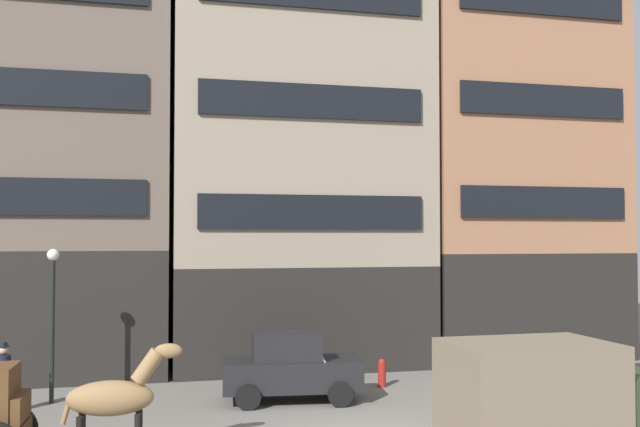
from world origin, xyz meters
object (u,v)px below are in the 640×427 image
object	(u,v)px
pedestrian_officer	(3,375)
streetlamp_curbside	(53,303)
delivery_truck_near	(559,409)
fire_hydrant_curbside	(382,372)
sedan_light	(290,367)
draft_horse	(115,397)

from	to	relation	value
pedestrian_officer	streetlamp_curbside	size ratio (longest dim) A/B	0.44
delivery_truck_near	fire_hydrant_curbside	xyz separation A→B (m)	(-0.26, 8.98, -1.00)
delivery_truck_near	streetlamp_curbside	xyz separation A→B (m)	(-9.50, 9.06, 1.25)
sedan_light	draft_horse	bearing A→B (deg)	-135.78
draft_horse	streetlamp_curbside	distance (m)	5.99
draft_horse	pedestrian_officer	world-z (taller)	draft_horse
fire_hydrant_curbside	sedan_light	bearing A→B (deg)	-158.69
sedan_light	streetlamp_curbside	world-z (taller)	streetlamp_curbside
delivery_truck_near	pedestrian_officer	world-z (taller)	delivery_truck_near
fire_hydrant_curbside	streetlamp_curbside	bearing A→B (deg)	179.49
sedan_light	fire_hydrant_curbside	world-z (taller)	sedan_light
fire_hydrant_curbside	draft_horse	bearing A→B (deg)	-143.64
fire_hydrant_curbside	delivery_truck_near	bearing A→B (deg)	-88.34
sedan_light	fire_hydrant_curbside	size ratio (longest dim) A/B	4.63
draft_horse	sedan_light	distance (m)	6.12
streetlamp_curbside	draft_horse	bearing A→B (deg)	-71.23
sedan_light	fire_hydrant_curbside	xyz separation A→B (m)	(2.99, 1.17, -0.49)
sedan_light	pedestrian_officer	world-z (taller)	sedan_light
streetlamp_curbside	pedestrian_officer	bearing A→B (deg)	-137.30
delivery_truck_near	sedan_light	xyz separation A→B (m)	(-3.26, 7.81, -0.51)
sedan_light	fire_hydrant_curbside	distance (m)	3.25
delivery_truck_near	streetlamp_curbside	world-z (taller)	streetlamp_curbside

